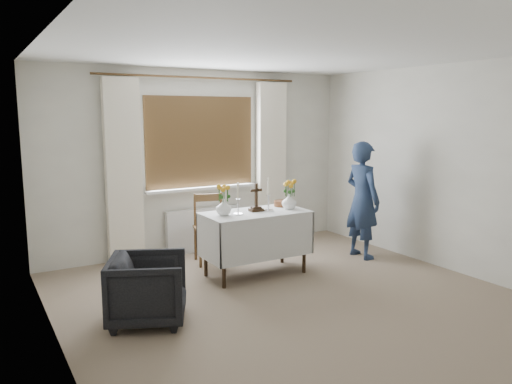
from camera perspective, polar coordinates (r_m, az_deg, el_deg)
ground at (r=5.13m, az=5.60°, el=-12.92°), size 5.00×5.00×0.00m
altar_table at (r=5.95m, az=-0.06°, el=-5.89°), size 1.24×0.64×0.76m
wooden_chair at (r=6.44m, az=-5.16°, el=-4.24°), size 0.49×0.49×0.88m
armchair at (r=4.76m, az=-12.24°, el=-10.79°), size 0.91×0.90×0.63m
person at (r=6.75m, az=12.06°, el=-0.89°), size 0.38×0.57×1.55m
radiator at (r=7.05m, az=-5.99°, el=-4.27°), size 1.10×0.10×0.60m
wooden_cross at (r=5.88m, az=0.01°, el=-0.60°), size 0.16×0.12×0.34m
candlestick_left at (r=5.69m, az=-2.07°, el=-0.75°), size 0.12×0.12×0.37m
candlestick_right at (r=5.89m, az=1.45°, el=-0.29°), size 0.14×0.14×0.40m
flower_vase_left at (r=5.67m, az=-3.71°, el=-1.74°), size 0.23×0.23×0.19m
flower_vase_right at (r=6.04m, az=3.81°, el=-1.07°), size 0.19×0.19×0.19m
wicker_basket at (r=6.23m, az=2.93°, el=-1.30°), size 0.24×0.24×0.07m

